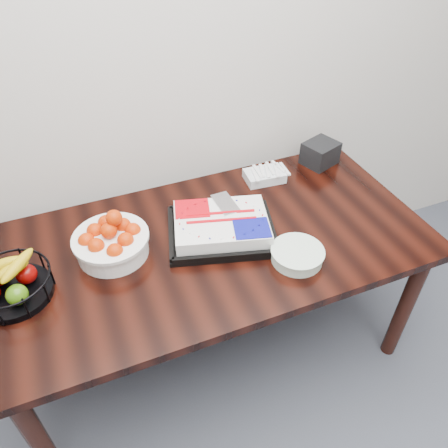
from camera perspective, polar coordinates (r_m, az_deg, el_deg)
name	(u,v)px	position (r m, az deg, el deg)	size (l,w,h in m)	color
table	(213,254)	(1.87, -1.40, -3.97)	(1.80, 0.90, 0.75)	black
cake_tray	(221,227)	(1.81, -0.36, -0.35)	(0.51, 0.45, 0.09)	black
tangerine_bowl	(111,238)	(1.76, -14.59, -1.79)	(0.30, 0.30, 0.19)	white
fruit_basket	(11,283)	(1.73, -26.08, -6.98)	(0.29, 0.29, 0.15)	black
plate_stack	(297,255)	(1.73, 9.53, -4.01)	(0.21, 0.21, 0.05)	white
fork_bag	(264,175)	(2.15, 5.30, 6.35)	(0.20, 0.14, 0.05)	silver
napkin_box	(320,153)	(2.30, 12.44, 9.02)	(0.16, 0.14, 0.11)	black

